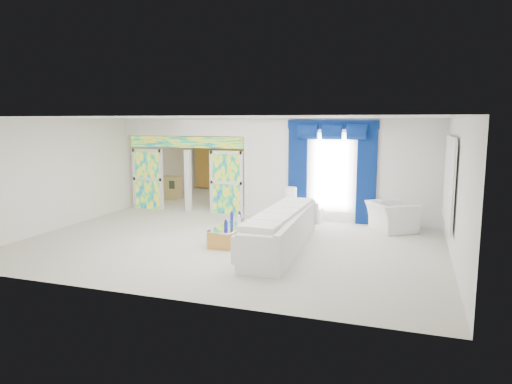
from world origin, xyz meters
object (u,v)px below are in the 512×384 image
(console_table, at_px, (300,215))
(white_sofa, at_px, (282,232))
(armchair, at_px, (391,217))
(grand_piano, at_px, (244,189))
(coffee_table, at_px, (232,233))

(console_table, bearing_deg, white_sofa, -84.67)
(armchair, bearing_deg, console_table, 51.42)
(console_table, xyz_separation_m, grand_piano, (-2.75, 2.74, 0.23))
(white_sofa, bearing_deg, console_table, 92.95)
(coffee_table, height_order, console_table, console_table)
(white_sofa, relative_size, armchair, 3.47)
(armchair, xyz_separation_m, grand_piano, (-5.33, 3.05, 0.06))
(coffee_table, relative_size, armchair, 1.50)
(coffee_table, distance_m, console_table, 2.90)
(coffee_table, bearing_deg, console_table, 68.30)
(console_table, relative_size, grand_piano, 0.72)
(white_sofa, bearing_deg, coffee_table, 165.10)
(white_sofa, height_order, console_table, white_sofa)
(armchair, height_order, grand_piano, grand_piano)
(armchair, bearing_deg, coffee_table, 91.45)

